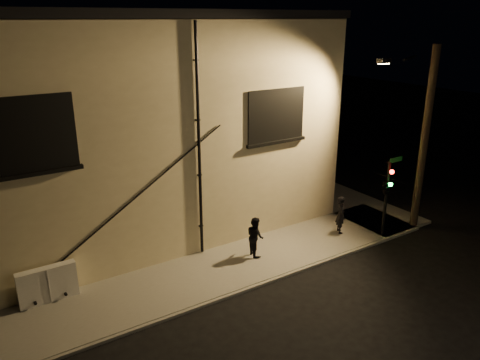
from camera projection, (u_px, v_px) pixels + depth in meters
ground at (287, 275)px, 16.37m from camera, size 90.00×90.00×0.00m
sidewalk at (247, 222)px, 20.46m from camera, size 21.00×16.00×0.12m
building at (109, 117)px, 20.51m from camera, size 16.20×12.23×8.80m
utility_cabinet at (48, 284)px, 14.50m from camera, size 1.77×0.30×1.16m
pedestrian_a at (341, 214)px, 19.13m from camera, size 0.60×0.68×1.57m
pedestrian_b at (255, 236)px, 17.29m from camera, size 0.69×0.82×1.50m
traffic_signal at (386, 186)px, 18.33m from camera, size 1.19×1.88×3.21m
streetlamp_pole at (423, 136)px, 18.83m from camera, size 2.04×1.40×7.60m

